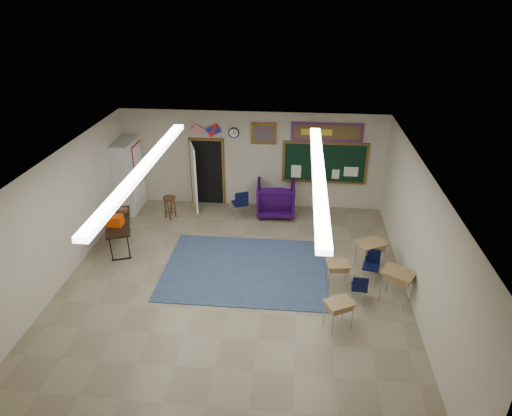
# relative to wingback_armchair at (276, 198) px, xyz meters

# --- Properties ---
(floor) EXTENTS (9.00, 9.00, 0.00)m
(floor) POSITION_rel_wingback_armchair_xyz_m (-0.77, -3.88, -0.52)
(floor) COLOR #82775A
(floor) RESTS_ON ground
(back_wall) EXTENTS (8.00, 0.04, 3.00)m
(back_wall) POSITION_rel_wingback_armchair_xyz_m (-0.77, 0.62, 0.98)
(back_wall) COLOR beige
(back_wall) RESTS_ON floor
(front_wall) EXTENTS (8.00, 0.04, 3.00)m
(front_wall) POSITION_rel_wingback_armchair_xyz_m (-0.77, -8.38, 0.98)
(front_wall) COLOR beige
(front_wall) RESTS_ON floor
(left_wall) EXTENTS (0.04, 9.00, 3.00)m
(left_wall) POSITION_rel_wingback_armchair_xyz_m (-4.77, -3.88, 0.98)
(left_wall) COLOR beige
(left_wall) RESTS_ON floor
(right_wall) EXTENTS (0.04, 9.00, 3.00)m
(right_wall) POSITION_rel_wingback_armchair_xyz_m (3.23, -3.88, 0.98)
(right_wall) COLOR beige
(right_wall) RESTS_ON floor
(ceiling) EXTENTS (8.00, 9.00, 0.04)m
(ceiling) POSITION_rel_wingback_armchair_xyz_m (-0.77, -3.88, 2.48)
(ceiling) COLOR #B9B9B5
(ceiling) RESTS_ON back_wall
(area_rug) EXTENTS (4.00, 3.00, 0.02)m
(area_rug) POSITION_rel_wingback_armchair_xyz_m (-0.57, -3.08, -0.51)
(area_rug) COLOR #364468
(area_rug) RESTS_ON floor
(fluorescent_strips) EXTENTS (3.86, 6.00, 0.10)m
(fluorescent_strips) POSITION_rel_wingback_armchair_xyz_m (-0.77, -3.88, 2.42)
(fluorescent_strips) COLOR white
(fluorescent_strips) RESTS_ON ceiling
(doorway) EXTENTS (1.10, 0.89, 2.16)m
(doorway) POSITION_rel_wingback_armchair_xyz_m (-2.27, 0.47, 0.54)
(doorway) COLOR black
(doorway) RESTS_ON back_wall
(chalkboard) EXTENTS (2.55, 0.14, 1.30)m
(chalkboard) POSITION_rel_wingback_armchair_xyz_m (1.43, 0.58, 0.94)
(chalkboard) COLOR brown
(chalkboard) RESTS_ON back_wall
(bulletin_board) EXTENTS (2.10, 0.05, 0.55)m
(bulletin_board) POSITION_rel_wingback_armchair_xyz_m (1.43, 0.58, 1.93)
(bulletin_board) COLOR #AA110E
(bulletin_board) RESTS_ON back_wall
(framed_art_print) EXTENTS (0.75, 0.05, 0.65)m
(framed_art_print) POSITION_rel_wingback_armchair_xyz_m (-0.42, 0.58, 1.83)
(framed_art_print) COLOR #8D591B
(framed_art_print) RESTS_ON back_wall
(wall_clock) EXTENTS (0.32, 0.05, 0.32)m
(wall_clock) POSITION_rel_wingback_armchair_xyz_m (-1.32, 0.58, 1.83)
(wall_clock) COLOR black
(wall_clock) RESTS_ON back_wall
(wall_flags) EXTENTS (1.16, 0.06, 0.70)m
(wall_flags) POSITION_rel_wingback_armchair_xyz_m (-2.17, 0.56, 1.96)
(wall_flags) COLOR red
(wall_flags) RESTS_ON back_wall
(storage_cabinet) EXTENTS (0.59, 1.25, 2.20)m
(storage_cabinet) POSITION_rel_wingback_armchair_xyz_m (-4.48, -0.03, 0.58)
(storage_cabinet) COLOR silver
(storage_cabinet) RESTS_ON floor
(wingback_armchair) EXTENTS (1.17, 1.20, 1.04)m
(wingback_armchair) POSITION_rel_wingback_armchair_xyz_m (0.00, 0.00, 0.00)
(wingback_armchair) COLOR #200536
(wingback_armchair) RESTS_ON floor
(student_chair_reading) EXTENTS (0.60, 0.60, 0.90)m
(student_chair_reading) POSITION_rel_wingback_armchair_xyz_m (-1.05, -0.33, -0.07)
(student_chair_reading) COLOR black
(student_chair_reading) RESTS_ON floor
(student_chair_desk_a) EXTENTS (0.39, 0.39, 0.73)m
(student_chair_desk_a) POSITION_rel_wingback_armchair_xyz_m (2.07, -4.09, -0.15)
(student_chair_desk_a) COLOR black
(student_chair_desk_a) RESTS_ON floor
(student_chair_desk_b) EXTENTS (0.48, 0.48, 0.79)m
(student_chair_desk_b) POSITION_rel_wingback_armchair_xyz_m (2.42, -3.30, -0.13)
(student_chair_desk_b) COLOR black
(student_chair_desk_b) RESTS_ON floor
(student_desk_front_left) EXTENTS (0.56, 0.45, 0.63)m
(student_desk_front_left) POSITION_rel_wingback_armchair_xyz_m (1.63, -3.58, -0.17)
(student_desk_front_left) COLOR olive
(student_desk_front_left) RESTS_ON floor
(student_desk_front_right) EXTENTS (0.82, 0.75, 0.80)m
(student_desk_front_right) POSITION_rel_wingback_armchair_xyz_m (2.45, -2.83, -0.08)
(student_desk_front_right) COLOR olive
(student_desk_front_right) RESTS_ON floor
(student_desk_back_left) EXTENTS (0.68, 0.62, 0.66)m
(student_desk_back_left) POSITION_rel_wingback_armchair_xyz_m (1.55, -5.02, -0.15)
(student_desk_back_left) COLOR olive
(student_desk_back_left) RESTS_ON floor
(student_desk_back_right) EXTENTS (0.83, 0.77, 0.79)m
(student_desk_back_right) POSITION_rel_wingback_armchair_xyz_m (2.88, -4.03, -0.08)
(student_desk_back_right) COLOR olive
(student_desk_back_right) RESTS_ON floor
(folding_table) EXTENTS (1.15, 1.86, 1.01)m
(folding_table) POSITION_rel_wingback_armchair_xyz_m (-4.04, -2.23, -0.12)
(folding_table) COLOR black
(folding_table) RESTS_ON floor
(wooden_stool) EXTENTS (0.38, 0.38, 0.67)m
(wooden_stool) POSITION_rel_wingback_armchair_xyz_m (-3.13, -0.53, -0.17)
(wooden_stool) COLOR #523518
(wooden_stool) RESTS_ON floor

